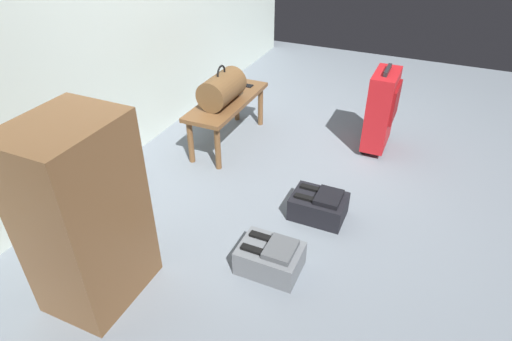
{
  "coord_description": "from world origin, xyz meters",
  "views": [
    {
      "loc": [
        -2.87,
        -0.79,
        1.99
      ],
      "look_at": [
        -0.47,
        0.28,
        0.25
      ],
      "focal_mm": 30.03,
      "sensor_mm": 36.0,
      "label": 1
    }
  ],
  "objects_px": {
    "duffel_bag_brown": "(222,89)",
    "backpack_dark": "(319,206)",
    "backpack_grey": "(270,257)",
    "side_cabinet": "(84,216)",
    "cell_phone": "(245,85)",
    "bench": "(227,106)",
    "suitcase_upright_red": "(381,109)"
  },
  "relations": [
    {
      "from": "bench",
      "to": "backpack_grey",
      "type": "distance_m",
      "value": 1.66
    },
    {
      "from": "cell_phone",
      "to": "suitcase_upright_red",
      "type": "relative_size",
      "value": 0.19
    },
    {
      "from": "bench",
      "to": "suitcase_upright_red",
      "type": "distance_m",
      "value": 1.34
    },
    {
      "from": "bench",
      "to": "backpack_grey",
      "type": "xyz_separation_m",
      "value": [
        -1.32,
        -0.97,
        -0.27
      ]
    },
    {
      "from": "cell_phone",
      "to": "backpack_dark",
      "type": "relative_size",
      "value": 0.38
    },
    {
      "from": "duffel_bag_brown",
      "to": "backpack_grey",
      "type": "xyz_separation_m",
      "value": [
        -1.23,
        -0.97,
        -0.47
      ]
    },
    {
      "from": "suitcase_upright_red",
      "to": "duffel_bag_brown",
      "type": "bearing_deg",
      "value": 112.4
    },
    {
      "from": "bench",
      "to": "duffel_bag_brown",
      "type": "relative_size",
      "value": 2.27
    },
    {
      "from": "backpack_grey",
      "to": "backpack_dark",
      "type": "distance_m",
      "value": 0.63
    },
    {
      "from": "backpack_dark",
      "to": "backpack_grey",
      "type": "bearing_deg",
      "value": 168.93
    },
    {
      "from": "duffel_bag_brown",
      "to": "cell_phone",
      "type": "bearing_deg",
      "value": -1.92
    },
    {
      "from": "duffel_bag_brown",
      "to": "backpack_grey",
      "type": "distance_m",
      "value": 1.63
    },
    {
      "from": "backpack_grey",
      "to": "side_cabinet",
      "type": "relative_size",
      "value": 0.35
    },
    {
      "from": "duffel_bag_brown",
      "to": "backpack_dark",
      "type": "height_order",
      "value": "duffel_bag_brown"
    },
    {
      "from": "cell_phone",
      "to": "suitcase_upright_red",
      "type": "distance_m",
      "value": 1.26
    },
    {
      "from": "duffel_bag_brown",
      "to": "suitcase_upright_red",
      "type": "bearing_deg",
      "value": -67.6
    },
    {
      "from": "bench",
      "to": "duffel_bag_brown",
      "type": "xyz_separation_m",
      "value": [
        -0.09,
        0.0,
        0.2
      ]
    },
    {
      "from": "bench",
      "to": "cell_phone",
      "type": "relative_size",
      "value": 6.94
    },
    {
      "from": "duffel_bag_brown",
      "to": "suitcase_upright_red",
      "type": "xyz_separation_m",
      "value": [
        0.52,
        -1.27,
        -0.17
      ]
    },
    {
      "from": "duffel_bag_brown",
      "to": "backpack_dark",
      "type": "relative_size",
      "value": 1.16
    },
    {
      "from": "cell_phone",
      "to": "backpack_dark",
      "type": "height_order",
      "value": "cell_phone"
    },
    {
      "from": "backpack_grey",
      "to": "duffel_bag_brown",
      "type": "bearing_deg",
      "value": 38.11
    },
    {
      "from": "cell_phone",
      "to": "side_cabinet",
      "type": "height_order",
      "value": "side_cabinet"
    },
    {
      "from": "backpack_dark",
      "to": "side_cabinet",
      "type": "height_order",
      "value": "side_cabinet"
    },
    {
      "from": "suitcase_upright_red",
      "to": "cell_phone",
      "type": "bearing_deg",
      "value": 94.33
    },
    {
      "from": "cell_phone",
      "to": "backpack_dark",
      "type": "distance_m",
      "value": 1.54
    },
    {
      "from": "backpack_grey",
      "to": "side_cabinet",
      "type": "xyz_separation_m",
      "value": [
        -0.55,
        0.84,
        0.46
      ]
    },
    {
      "from": "duffel_bag_brown",
      "to": "side_cabinet",
      "type": "xyz_separation_m",
      "value": [
        -1.78,
        -0.13,
        -0.01
      ]
    },
    {
      "from": "suitcase_upright_red",
      "to": "backpack_grey",
      "type": "distance_m",
      "value": 1.81
    },
    {
      "from": "backpack_dark",
      "to": "suitcase_upright_red",
      "type": "bearing_deg",
      "value": -9.13
    },
    {
      "from": "backpack_dark",
      "to": "side_cabinet",
      "type": "relative_size",
      "value": 0.35
    },
    {
      "from": "backpack_dark",
      "to": "side_cabinet",
      "type": "distance_m",
      "value": 1.58
    }
  ]
}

